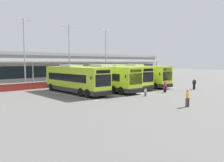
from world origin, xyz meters
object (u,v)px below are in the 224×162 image
(coach_bus_right_centre, at_px, (138,76))
(lamp_post_west, at_px, (24,49))
(lamp_post_centre, at_px, (69,50))
(lamp_post_east, at_px, (106,52))
(pedestrian_in_dark_coat, at_px, (194,84))
(pedestrian_child, at_px, (145,92))
(pedestrian_with_handbag, at_px, (165,86))
(coach_bus_leftmost, at_px, (75,80))
(coach_bus_centre, at_px, (119,77))
(coach_bus_left_centre, at_px, (105,78))
(pedestrian_near_bin, at_px, (188,97))

(coach_bus_right_centre, relative_size, lamp_post_west, 1.12)
(coach_bus_right_centre, xyz_separation_m, lamp_post_centre, (-6.04, 11.52, 4.50))
(lamp_post_west, height_order, lamp_post_centre, same)
(lamp_post_west, bearing_deg, lamp_post_east, -2.03)
(pedestrian_in_dark_coat, bearing_deg, lamp_post_centre, 113.13)
(lamp_post_east, bearing_deg, coach_bus_right_centre, -103.86)
(coach_bus_right_centre, relative_size, lamp_post_east, 1.12)
(pedestrian_child, distance_m, lamp_post_east, 22.57)
(lamp_post_centre, bearing_deg, pedestrian_with_handbag, -82.36)
(coach_bus_leftmost, xyz_separation_m, pedestrian_with_handbag, (9.14, -8.09, -0.93))
(pedestrian_with_handbag, bearing_deg, coach_bus_centre, 94.71)
(coach_bus_leftmost, relative_size, lamp_post_west, 1.12)
(coach_bus_leftmost, height_order, pedestrian_child, coach_bus_leftmost)
(coach_bus_leftmost, bearing_deg, pedestrian_with_handbag, -41.50)
(pedestrian_in_dark_coat, bearing_deg, coach_bus_right_centre, 106.72)
(lamp_post_east, bearing_deg, pedestrian_with_handbag, -108.45)
(coach_bus_left_centre, height_order, pedestrian_child, coach_bus_left_centre)
(coach_bus_centre, xyz_separation_m, coach_bus_right_centre, (4.14, -0.50, 0.00))
(coach_bus_leftmost, distance_m, lamp_post_centre, 13.60)
(coach_bus_centre, bearing_deg, pedestrian_with_handbag, -85.29)
(pedestrian_with_handbag, distance_m, lamp_post_centre, 20.03)
(pedestrian_with_handbag, bearing_deg, coach_bus_leftmost, 138.50)
(pedestrian_with_handbag, relative_size, lamp_post_centre, 0.15)
(coach_bus_left_centre, bearing_deg, coach_bus_right_centre, 3.69)
(coach_bus_right_centre, height_order, pedestrian_in_dark_coat, coach_bus_right_centre)
(coach_bus_leftmost, xyz_separation_m, coach_bus_centre, (8.48, -0.00, 0.00))
(lamp_post_centre, bearing_deg, lamp_post_east, -4.24)
(lamp_post_west, bearing_deg, coach_bus_right_centre, -38.22)
(coach_bus_centre, relative_size, pedestrian_child, 12.23)
(coach_bus_leftmost, bearing_deg, pedestrian_in_dark_coat, -31.35)
(coach_bus_centre, distance_m, coach_bus_right_centre, 4.17)
(coach_bus_centre, bearing_deg, lamp_post_centre, 99.76)
(pedestrian_with_handbag, bearing_deg, lamp_post_west, 120.22)
(coach_bus_left_centre, relative_size, lamp_post_west, 1.12)
(coach_bus_leftmost, xyz_separation_m, lamp_post_centre, (6.58, 11.02, 4.50))
(coach_bus_left_centre, distance_m, coach_bus_right_centre, 8.08)
(coach_bus_left_centre, xyz_separation_m, lamp_post_west, (-6.53, 12.01, 4.50))
(coach_bus_right_centre, height_order, lamp_post_centre, lamp_post_centre)
(lamp_post_east, bearing_deg, lamp_post_centre, 175.76)
(pedestrian_with_handbag, xyz_separation_m, lamp_post_centre, (-2.56, 19.11, 5.43))
(coach_bus_right_centre, relative_size, pedestrian_with_handbag, 7.58)
(pedestrian_child, relative_size, lamp_post_west, 0.09)
(coach_bus_right_centre, relative_size, pedestrian_near_bin, 7.58)
(pedestrian_in_dark_coat, bearing_deg, coach_bus_left_centre, 142.27)
(lamp_post_west, xyz_separation_m, lamp_post_centre, (8.55, 0.04, 0.00))
(coach_bus_leftmost, relative_size, pedestrian_child, 12.23)
(coach_bus_centre, relative_size, pedestrian_near_bin, 7.58)
(coach_bus_leftmost, xyz_separation_m, pedestrian_child, (4.29, -8.46, -1.24))
(pedestrian_with_handbag, distance_m, lamp_post_east, 20.21)
(coach_bus_leftmost, relative_size, lamp_post_east, 1.12)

